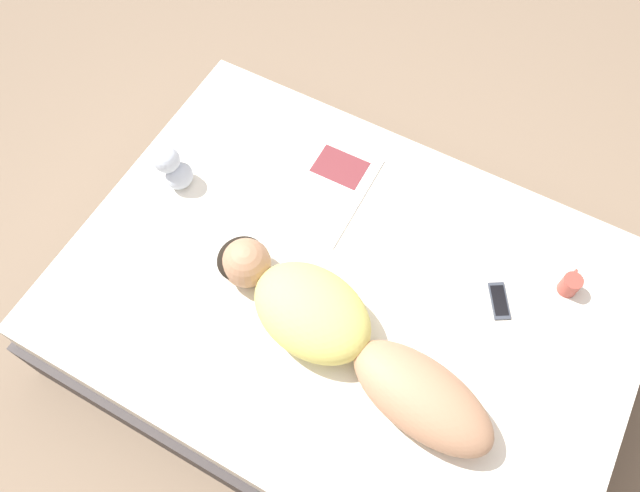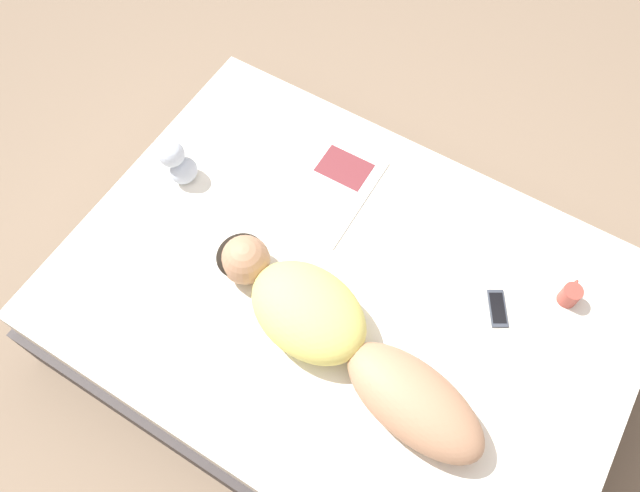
% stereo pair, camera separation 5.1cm
% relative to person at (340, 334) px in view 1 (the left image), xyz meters
% --- Properties ---
extents(ground_plane, '(12.00, 12.00, 0.00)m').
position_rel_person_xyz_m(ground_plane, '(0.20, 0.07, -0.61)').
color(ground_plane, '#7A6651').
extents(bed, '(1.59, 2.20, 0.52)m').
position_rel_person_xyz_m(bed, '(0.20, 0.07, -0.36)').
color(bed, '#383333').
rests_on(bed, ground_plane).
extents(person, '(0.47, 1.20, 0.20)m').
position_rel_person_xyz_m(person, '(0.00, 0.00, 0.00)').
color(person, '#A37556').
rests_on(person, bed).
extents(open_magazine, '(0.48, 0.31, 0.01)m').
position_rel_person_xyz_m(open_magazine, '(0.57, 0.36, -0.09)').
color(open_magazine, white).
rests_on(open_magazine, bed).
extents(coffee_mug, '(0.11, 0.07, 0.09)m').
position_rel_person_xyz_m(coffee_mug, '(0.61, -0.66, -0.05)').
color(coffee_mug, '#993D33').
rests_on(coffee_mug, bed).
extents(cell_phone, '(0.16, 0.13, 0.01)m').
position_rel_person_xyz_m(cell_phone, '(0.43, -0.45, -0.09)').
color(cell_phone, '#333842').
rests_on(cell_phone, bed).
extents(plush_toy, '(0.12, 0.15, 0.19)m').
position_rel_person_xyz_m(plush_toy, '(0.30, 0.93, -0.00)').
color(plush_toy, '#B2BCCC').
rests_on(plush_toy, bed).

